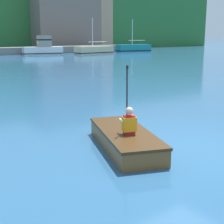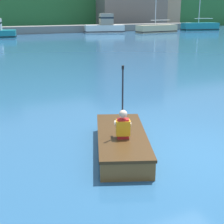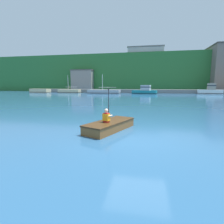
% 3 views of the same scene
% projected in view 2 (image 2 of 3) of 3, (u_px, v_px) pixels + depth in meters
% --- Properties ---
extents(ground_plane, '(300.00, 300.00, 0.00)m').
position_uv_depth(ground_plane, '(194.00, 154.00, 7.45)').
color(ground_plane, '#28567F').
extents(moored_boat_dock_center_far, '(5.33, 2.68, 2.44)m').
position_uv_depth(moored_boat_dock_center_far, '(105.00, 26.00, 44.51)').
color(moored_boat_dock_center_far, white).
rests_on(moored_boat_dock_center_far, ground).
extents(moored_boat_dock_east_inner, '(5.77, 2.13, 4.70)m').
position_uv_depth(moored_boat_dock_east_inner, '(157.00, 29.00, 44.98)').
color(moored_boat_dock_east_inner, '#CCB789').
rests_on(moored_boat_dock_east_inner, ground).
extents(moored_boat_dock_east_end, '(5.49, 2.71, 4.75)m').
position_uv_depth(moored_boat_dock_east_end, '(200.00, 27.00, 49.00)').
color(moored_boat_dock_east_end, '#197A84').
rests_on(moored_boat_dock_east_end, ground).
extents(rowboat_foreground, '(2.05, 3.03, 0.42)m').
position_uv_depth(rowboat_foreground, '(122.00, 140.00, 7.55)').
color(rowboat_foreground, brown).
rests_on(rowboat_foreground, ground).
extents(person_paddler, '(0.43, 0.42, 1.50)m').
position_uv_depth(person_paddler, '(123.00, 125.00, 7.12)').
color(person_paddler, red).
rests_on(person_paddler, rowboat_foreground).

